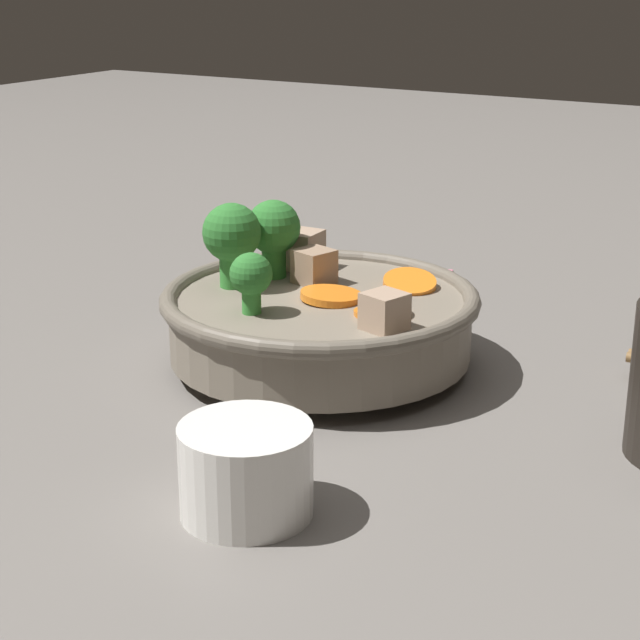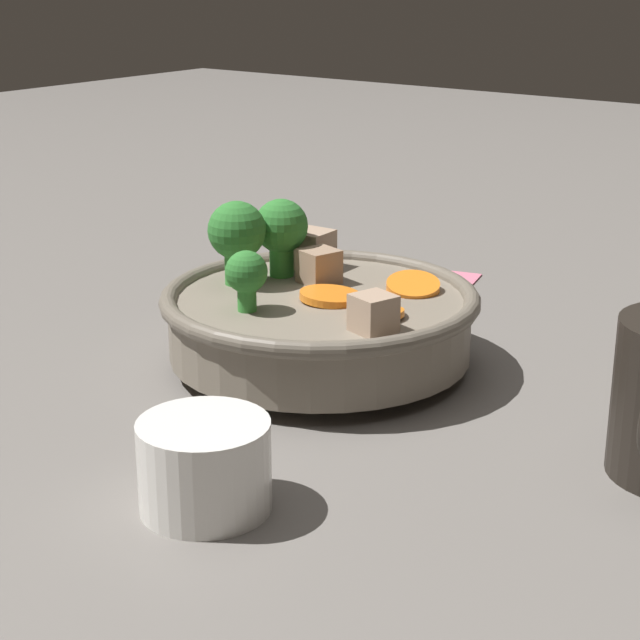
# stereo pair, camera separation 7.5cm
# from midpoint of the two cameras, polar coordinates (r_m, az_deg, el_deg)

# --- Properties ---
(ground_plane) EXTENTS (3.00, 3.00, 0.00)m
(ground_plane) POSITION_cam_midpoint_polar(r_m,az_deg,el_deg) (0.76, 2.82, -2.54)
(ground_plane) COLOR slate
(stirfry_bowl) EXTENTS (0.22, 0.22, 0.11)m
(stirfry_bowl) POSITION_cam_midpoint_polar(r_m,az_deg,el_deg) (0.75, 2.72, 0.27)
(stirfry_bowl) COLOR slate
(stirfry_bowl) RESTS_ON ground_plane
(tea_cup) EXTENTS (0.07, 0.07, 0.05)m
(tea_cup) POSITION_cam_midpoint_polar(r_m,az_deg,el_deg) (0.56, -2.37, -7.81)
(tea_cup) COLOR white
(tea_cup) RESTS_ON ground_plane
(napkin) EXTENTS (0.13, 0.10, 0.00)m
(napkin) POSITION_cam_midpoint_polar(r_m,az_deg,el_deg) (0.95, 7.83, 1.79)
(napkin) COLOR #D16B84
(napkin) RESTS_ON ground_plane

